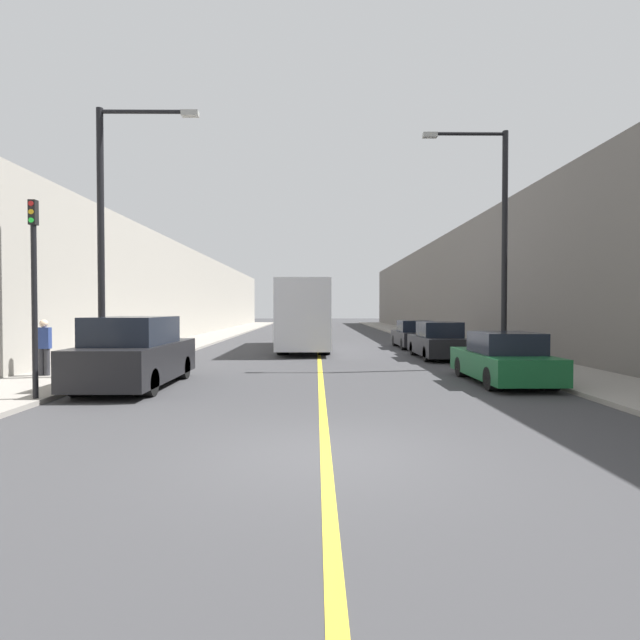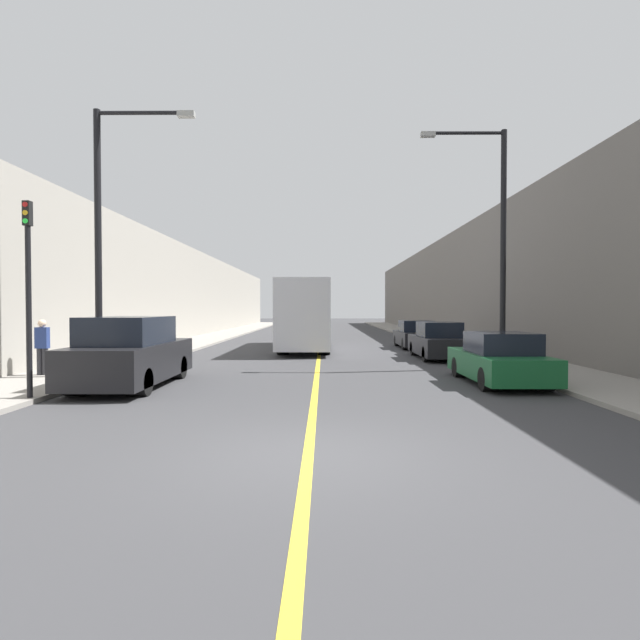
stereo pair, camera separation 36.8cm
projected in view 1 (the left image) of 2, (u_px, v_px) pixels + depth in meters
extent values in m
plane|color=#38383A|center=(326.00, 456.00, 7.14)|extent=(200.00, 200.00, 0.00)
cube|color=gray|center=(215.00, 336.00, 37.07)|extent=(2.98, 72.00, 0.12)
cube|color=gray|center=(421.00, 336.00, 37.20)|extent=(2.98, 72.00, 0.12)
cube|color=gray|center=(168.00, 294.00, 36.97)|extent=(4.00, 72.00, 6.45)
cube|color=#66605B|center=(467.00, 287.00, 37.14)|extent=(4.00, 72.00, 7.47)
cube|color=gold|center=(318.00, 337.00, 37.14)|extent=(0.16, 72.00, 0.01)
cube|color=silver|center=(305.00, 314.00, 25.94)|extent=(2.42, 10.25, 3.15)
cube|color=black|center=(302.00, 302.00, 20.84)|extent=(2.06, 0.04, 1.42)
cylinder|color=black|center=(283.00, 345.00, 22.79)|extent=(0.53, 0.94, 0.94)
cylinder|color=black|center=(324.00, 345.00, 22.80)|extent=(0.53, 0.94, 0.94)
cylinder|color=black|center=(290.00, 337.00, 29.14)|extent=(0.53, 0.94, 0.94)
cylinder|color=black|center=(322.00, 337.00, 29.16)|extent=(0.53, 0.94, 0.94)
cube|color=black|center=(136.00, 361.00, 13.45)|extent=(1.99, 4.89, 0.97)
cube|color=black|center=(133.00, 330.00, 13.19)|extent=(1.76, 2.69, 0.73)
cube|color=black|center=(97.00, 365.00, 11.03)|extent=(1.70, 0.04, 0.44)
cylinder|color=black|center=(81.00, 383.00, 11.94)|extent=(0.44, 0.68, 0.68)
cylinder|color=black|center=(146.00, 382.00, 11.95)|extent=(0.44, 0.68, 0.68)
cylinder|color=black|center=(129.00, 368.00, 14.97)|extent=(0.44, 0.68, 0.68)
cylinder|color=black|center=(180.00, 368.00, 14.98)|extent=(0.44, 0.68, 0.68)
cube|color=#145128|center=(503.00, 364.00, 14.12)|extent=(1.82, 4.26, 0.68)
cube|color=black|center=(506.00, 343.00, 13.89)|extent=(1.60, 1.92, 0.58)
cube|color=black|center=(535.00, 369.00, 12.01)|extent=(1.55, 0.04, 0.31)
cylinder|color=black|center=(494.00, 379.00, 12.79)|extent=(0.40, 0.62, 0.62)
cylinder|color=black|center=(549.00, 379.00, 12.81)|extent=(0.40, 0.62, 0.62)
cylinder|color=black|center=(464.00, 367.00, 15.44)|extent=(0.40, 0.62, 0.62)
cylinder|color=black|center=(509.00, 367.00, 15.45)|extent=(0.40, 0.62, 0.62)
cube|color=black|center=(438.00, 345.00, 21.16)|extent=(1.77, 4.48, 0.74)
cube|color=black|center=(439.00, 329.00, 20.92)|extent=(1.56, 2.02, 0.63)
cube|color=black|center=(452.00, 346.00, 18.95)|extent=(1.51, 0.04, 0.33)
cylinder|color=black|center=(429.00, 354.00, 19.77)|extent=(0.39, 0.62, 0.62)
cylinder|color=black|center=(464.00, 354.00, 19.78)|extent=(0.39, 0.62, 0.62)
cylinder|color=black|center=(415.00, 348.00, 22.55)|extent=(0.39, 0.62, 0.62)
cylinder|color=black|center=(446.00, 348.00, 22.56)|extent=(0.39, 0.62, 0.62)
cube|color=black|center=(414.00, 338.00, 26.76)|extent=(1.80, 4.43, 0.70)
cube|color=black|center=(415.00, 326.00, 26.52)|extent=(1.58, 1.99, 0.60)
cube|color=black|center=(422.00, 338.00, 24.57)|extent=(1.53, 0.04, 0.32)
cylinder|color=black|center=(405.00, 344.00, 25.39)|extent=(0.40, 0.62, 0.62)
cylinder|color=black|center=(433.00, 344.00, 25.40)|extent=(0.40, 0.62, 0.62)
cylinder|color=black|center=(396.00, 341.00, 28.13)|extent=(0.40, 0.62, 0.62)
cylinder|color=black|center=(421.00, 341.00, 28.14)|extent=(0.40, 0.62, 0.62)
cylinder|color=black|center=(101.00, 243.00, 14.67)|extent=(0.20, 0.20, 7.87)
cylinder|color=black|center=(145.00, 112.00, 14.59)|extent=(2.64, 0.12, 0.12)
cube|color=#999993|center=(190.00, 114.00, 14.60)|extent=(0.50, 0.24, 0.16)
cylinder|color=black|center=(504.00, 249.00, 17.48)|extent=(0.20, 0.20, 8.20)
cylinder|color=black|center=(468.00, 134.00, 17.38)|extent=(2.64, 0.12, 0.12)
cube|color=#999993|center=(430.00, 135.00, 17.37)|extent=(0.50, 0.24, 0.16)
cylinder|color=black|center=(35.00, 312.00, 11.03)|extent=(0.12, 0.12, 3.84)
cube|color=black|center=(33.00, 213.00, 10.98)|extent=(0.16, 0.16, 0.55)
cylinder|color=#B21919|center=(31.00, 203.00, 10.89)|extent=(0.11, 0.02, 0.11)
cylinder|color=gold|center=(31.00, 212.00, 10.89)|extent=(0.11, 0.02, 0.11)
cylinder|color=#26E53F|center=(31.00, 220.00, 10.90)|extent=(0.11, 0.02, 0.11)
cylinder|color=#2D2D33|center=(41.00, 362.00, 14.87)|extent=(0.17, 0.17, 0.80)
cylinder|color=#2D2D33|center=(47.00, 362.00, 14.87)|extent=(0.17, 0.17, 0.80)
cube|color=navy|center=(44.00, 338.00, 14.86)|extent=(0.37, 0.20, 0.63)
sphere|color=beige|center=(44.00, 324.00, 14.85)|extent=(0.23, 0.23, 0.23)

